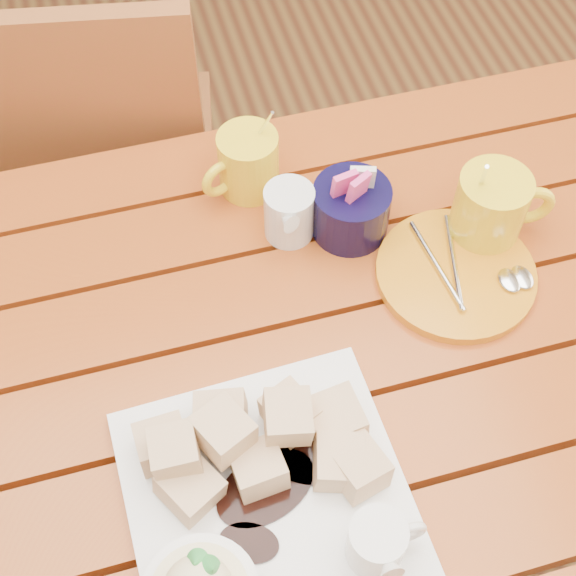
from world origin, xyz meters
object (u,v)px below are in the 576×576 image
object	(u,v)px
dessert_plate	(255,510)
chair_far	(86,174)
table	(266,415)
coffee_mug_right	(492,208)
orange_saucer	(457,274)
coffee_mug_left	(247,162)

from	to	relation	value
dessert_plate	chair_far	size ratio (longest dim) A/B	0.31
table	coffee_mug_right	bearing A→B (deg)	20.59
coffee_mug_right	dessert_plate	bearing A→B (deg)	-132.71
table	orange_saucer	size ratio (longest dim) A/B	6.09
coffee_mug_left	table	bearing A→B (deg)	-123.51
table	chair_far	world-z (taller)	chair_far
coffee_mug_left	orange_saucer	world-z (taller)	coffee_mug_left
coffee_mug_left	chair_far	world-z (taller)	chair_far
coffee_mug_left	chair_far	distance (m)	0.47
coffee_mug_left	chair_far	size ratio (longest dim) A/B	0.14
dessert_plate	orange_saucer	xyz separation A→B (m)	(0.31, 0.23, -0.03)
table	chair_far	size ratio (longest dim) A/B	1.29
table	coffee_mug_right	distance (m)	0.38
table	coffee_mug_left	size ratio (longest dim) A/B	9.07
coffee_mug_left	coffee_mug_right	xyz separation A→B (m)	(0.27, -0.16, 0.01)
coffee_mug_left	chair_far	bearing A→B (deg)	103.52
table	coffee_mug_left	xyz separation A→B (m)	(0.05, 0.28, 0.15)
dessert_plate	orange_saucer	distance (m)	0.39
dessert_plate	coffee_mug_left	distance (m)	0.46
orange_saucer	chair_far	xyz separation A→B (m)	(-0.44, 0.52, -0.24)
dessert_plate	orange_saucer	world-z (taller)	dessert_plate
dessert_plate	chair_far	world-z (taller)	chair_far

